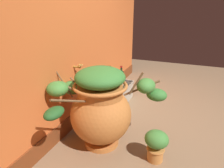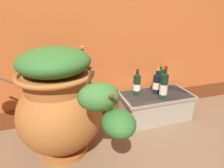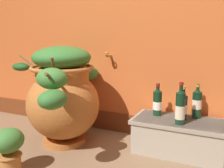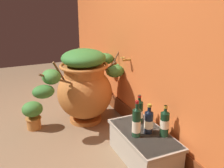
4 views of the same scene
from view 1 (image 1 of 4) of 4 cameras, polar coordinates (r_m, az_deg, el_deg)
name	(u,v)px [view 1 (image 1 of 4)]	position (r m, az deg, el deg)	size (l,w,h in m)	color
ground_plane	(163,132)	(2.66, 14.28, -13.06)	(7.00, 7.00, 0.00)	#896B4C
back_wall	(74,22)	(2.64, -10.72, 16.92)	(4.40, 0.33, 2.60)	#D6662D
terracotta_urn	(101,106)	(2.17, -3.26, -6.30)	(1.10, 1.28, 0.90)	#C17033
stone_ledge	(115,94)	(3.22, 0.87, -2.89)	(0.78, 0.40, 0.29)	#B2A893
wine_bottle_left	(110,75)	(3.27, -0.59, 2.48)	(0.08, 0.08, 0.29)	black
wine_bottle_middle	(106,83)	(2.96, -1.73, 0.28)	(0.08, 0.08, 0.29)	black
wine_bottle_right	(121,79)	(3.10, 2.63, 1.54)	(0.08, 0.08, 0.34)	black
wine_bottle_back	(113,79)	(3.15, 0.35, 1.49)	(0.08, 0.08, 0.28)	black
potted_shrub	(156,144)	(2.12, 12.41, -16.23)	(0.22, 0.24, 0.34)	#CC7F3D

